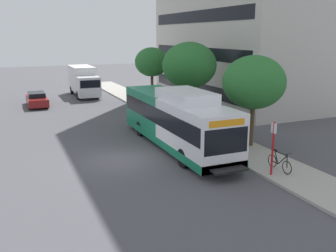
{
  "coord_description": "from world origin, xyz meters",
  "views": [
    {
      "loc": [
        -5.34,
        -19.05,
        6.67
      ],
      "look_at": [
        2.9,
        0.13,
        1.6
      ],
      "focal_mm": 40.21,
      "sensor_mm": 36.0,
      "label": 1
    }
  ],
  "objects_px": {
    "street_tree_near_stop": "(254,82)",
    "box_truck_background": "(83,80)",
    "parked_car_far_lane": "(37,99)",
    "street_tree_mid_block": "(189,65)",
    "transit_bus": "(176,120)",
    "bus_stop_sign_pole": "(273,144)",
    "bicycle_parked": "(280,162)",
    "street_tree_far_block": "(152,62)"
  },
  "relations": [
    {
      "from": "bus_stop_sign_pole",
      "to": "box_truck_background",
      "type": "xyz_separation_m",
      "value": [
        -3.4,
        28.51,
        0.09
      ]
    },
    {
      "from": "bicycle_parked",
      "to": "box_truck_background",
      "type": "height_order",
      "value": "box_truck_background"
    },
    {
      "from": "transit_bus",
      "to": "street_tree_near_stop",
      "type": "relative_size",
      "value": 2.27
    },
    {
      "from": "bus_stop_sign_pole",
      "to": "parked_car_far_lane",
      "type": "height_order",
      "value": "bus_stop_sign_pole"
    },
    {
      "from": "bus_stop_sign_pole",
      "to": "parked_car_far_lane",
      "type": "distance_m",
      "value": 25.57
    },
    {
      "from": "bus_stop_sign_pole",
      "to": "bicycle_parked",
      "type": "xyz_separation_m",
      "value": [
        0.73,
        0.3,
        -1.09
      ]
    },
    {
      "from": "bicycle_parked",
      "to": "parked_car_far_lane",
      "type": "xyz_separation_m",
      "value": [
        -9.5,
        23.7,
        0.1
      ]
    },
    {
      "from": "box_truck_background",
      "to": "parked_car_far_lane",
      "type": "bearing_deg",
      "value": -139.94
    },
    {
      "from": "street_tree_near_stop",
      "to": "box_truck_background",
      "type": "bearing_deg",
      "value": 102.76
    },
    {
      "from": "transit_bus",
      "to": "bicycle_parked",
      "type": "xyz_separation_m",
      "value": [
        2.85,
        -6.14,
        -1.14
      ]
    },
    {
      "from": "transit_bus",
      "to": "street_tree_near_stop",
      "type": "height_order",
      "value": "street_tree_near_stop"
    },
    {
      "from": "transit_bus",
      "to": "street_tree_mid_block",
      "type": "height_order",
      "value": "street_tree_mid_block"
    },
    {
      "from": "box_truck_background",
      "to": "street_tree_near_stop",
      "type": "bearing_deg",
      "value": -77.24
    },
    {
      "from": "bus_stop_sign_pole",
      "to": "box_truck_background",
      "type": "relative_size",
      "value": 0.37
    },
    {
      "from": "street_tree_far_block",
      "to": "box_truck_background",
      "type": "bearing_deg",
      "value": 126.76
    },
    {
      "from": "bus_stop_sign_pole",
      "to": "street_tree_near_stop",
      "type": "xyz_separation_m",
      "value": [
        2.03,
        4.52,
        2.32
      ]
    },
    {
      "from": "parked_car_far_lane",
      "to": "box_truck_background",
      "type": "distance_m",
      "value": 7.1
    },
    {
      "from": "bus_stop_sign_pole",
      "to": "street_tree_mid_block",
      "type": "distance_m",
      "value": 13.67
    },
    {
      "from": "bicycle_parked",
      "to": "street_tree_far_block",
      "type": "height_order",
      "value": "street_tree_far_block"
    },
    {
      "from": "street_tree_near_stop",
      "to": "transit_bus",
      "type": "bearing_deg",
      "value": 155.17
    },
    {
      "from": "street_tree_near_stop",
      "to": "box_truck_background",
      "type": "height_order",
      "value": "street_tree_near_stop"
    },
    {
      "from": "street_tree_near_stop",
      "to": "bus_stop_sign_pole",
      "type": "bearing_deg",
      "value": -114.19
    },
    {
      "from": "bus_stop_sign_pole",
      "to": "street_tree_near_stop",
      "type": "relative_size",
      "value": 0.48
    },
    {
      "from": "transit_bus",
      "to": "parked_car_far_lane",
      "type": "height_order",
      "value": "transit_bus"
    },
    {
      "from": "street_tree_mid_block",
      "to": "box_truck_background",
      "type": "distance_m",
      "value": 16.45
    },
    {
      "from": "bicycle_parked",
      "to": "parked_car_far_lane",
      "type": "height_order",
      "value": "parked_car_far_lane"
    },
    {
      "from": "transit_bus",
      "to": "street_tree_mid_block",
      "type": "xyz_separation_m",
      "value": [
        4.25,
        6.8,
        2.62
      ]
    },
    {
      "from": "street_tree_near_stop",
      "to": "street_tree_far_block",
      "type": "distance_m",
      "value": 16.74
    },
    {
      "from": "parked_car_far_lane",
      "to": "transit_bus",
      "type": "bearing_deg",
      "value": -69.25
    },
    {
      "from": "street_tree_near_stop",
      "to": "box_truck_background",
      "type": "distance_m",
      "value": 24.7
    },
    {
      "from": "parked_car_far_lane",
      "to": "box_truck_background",
      "type": "xyz_separation_m",
      "value": [
        5.37,
        4.51,
        1.08
      ]
    },
    {
      "from": "street_tree_mid_block",
      "to": "parked_car_far_lane",
      "type": "distance_m",
      "value": 15.75
    },
    {
      "from": "street_tree_near_stop",
      "to": "bicycle_parked",
      "type": "bearing_deg",
      "value": -107.13
    },
    {
      "from": "bicycle_parked",
      "to": "parked_car_far_lane",
      "type": "relative_size",
      "value": 0.39
    },
    {
      "from": "street_tree_near_stop",
      "to": "parked_car_far_lane",
      "type": "distance_m",
      "value": 22.52
    },
    {
      "from": "box_truck_background",
      "to": "street_tree_far_block",
      "type": "bearing_deg",
      "value": -53.24
    },
    {
      "from": "street_tree_near_stop",
      "to": "parked_car_far_lane",
      "type": "height_order",
      "value": "street_tree_near_stop"
    },
    {
      "from": "street_tree_far_block",
      "to": "parked_car_far_lane",
      "type": "bearing_deg",
      "value": 165.76
    },
    {
      "from": "street_tree_far_block",
      "to": "parked_car_far_lane",
      "type": "xyz_separation_m",
      "value": [
        -10.78,
        2.74,
        -3.4
      ]
    },
    {
      "from": "bicycle_parked",
      "to": "box_truck_background",
      "type": "relative_size",
      "value": 0.25
    },
    {
      "from": "transit_bus",
      "to": "street_tree_far_block",
      "type": "xyz_separation_m",
      "value": [
        4.13,
        14.82,
        2.36
      ]
    },
    {
      "from": "street_tree_near_stop",
      "to": "street_tree_far_block",
      "type": "bearing_deg",
      "value": 90.05
    }
  ]
}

